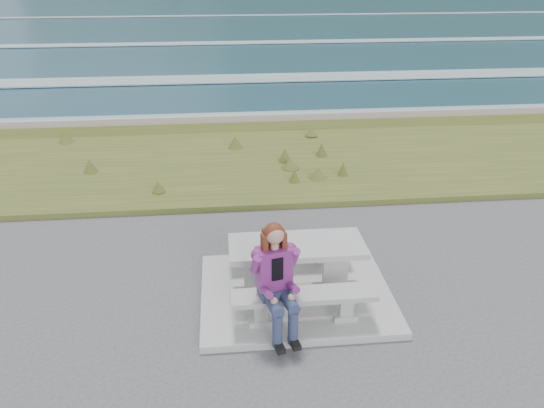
{
  "coord_description": "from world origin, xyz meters",
  "views": [
    {
      "loc": [
        -0.93,
        -6.03,
        4.35
      ],
      "look_at": [
        -0.21,
        1.2,
        0.87
      ],
      "focal_mm": 35.0,
      "sensor_mm": 36.0,
      "label": 1
    }
  ],
  "objects_px": {
    "bench_seaward": "(290,243)",
    "seated_woman": "(278,296)",
    "bench_landward": "(304,300)",
    "picnic_table": "(297,254)"
  },
  "relations": [
    {
      "from": "seated_woman",
      "to": "picnic_table",
      "type": "bearing_deg",
      "value": 54.63
    },
    {
      "from": "bench_landward",
      "to": "seated_woman",
      "type": "relative_size",
      "value": 1.26
    },
    {
      "from": "bench_seaward",
      "to": "picnic_table",
      "type": "bearing_deg",
      "value": -90.0
    },
    {
      "from": "bench_seaward",
      "to": "seated_woman",
      "type": "height_order",
      "value": "seated_woman"
    },
    {
      "from": "bench_landward",
      "to": "bench_seaward",
      "type": "bearing_deg",
      "value": 90.0
    },
    {
      "from": "picnic_table",
      "to": "bench_landward",
      "type": "bearing_deg",
      "value": -90.0
    },
    {
      "from": "picnic_table",
      "to": "bench_seaward",
      "type": "height_order",
      "value": "picnic_table"
    },
    {
      "from": "picnic_table",
      "to": "seated_woman",
      "type": "xyz_separation_m",
      "value": [
        -0.34,
        -0.83,
        -0.06
      ]
    },
    {
      "from": "bench_landward",
      "to": "bench_seaward",
      "type": "height_order",
      "value": "same"
    },
    {
      "from": "bench_seaward",
      "to": "seated_woman",
      "type": "distance_m",
      "value": 1.58
    }
  ]
}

